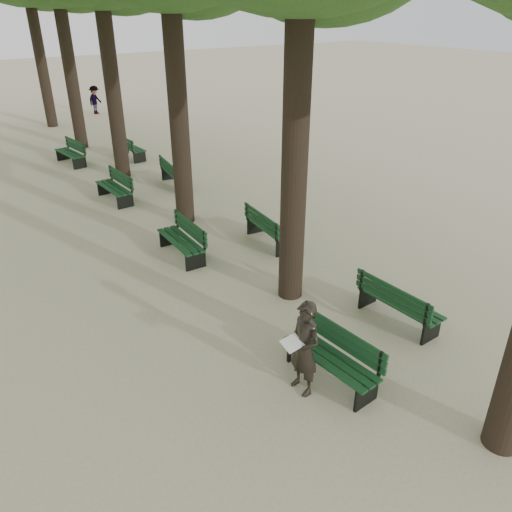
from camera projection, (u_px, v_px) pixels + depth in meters
ground at (330, 403)px, 7.99m from camera, size 120.00×120.00×0.00m
bench_left_0 at (330, 366)px, 8.36m from camera, size 0.71×1.84×0.92m
bench_left_1 at (181, 247)px, 12.45m from camera, size 0.62×1.82×0.92m
bench_left_2 at (115, 193)px, 15.95m from camera, size 0.67×1.83×0.92m
bench_left_3 at (71, 157)px, 19.56m from camera, size 0.80×1.86×0.92m
bench_right_0 at (398, 310)px, 9.89m from camera, size 0.65×1.82×0.92m
bench_right_1 at (270, 234)px, 13.12m from camera, size 0.75×1.85×0.92m
bench_right_2 at (176, 178)px, 17.26m from camera, size 0.81×1.86×0.92m
bench_right_3 at (131, 152)px, 20.31m from camera, size 0.70×1.84×0.92m
man_with_map at (304, 349)px, 7.88m from camera, size 0.62×0.68×1.67m
pedestrian_b at (95, 100)px, 28.16m from camera, size 0.97×0.85×1.54m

